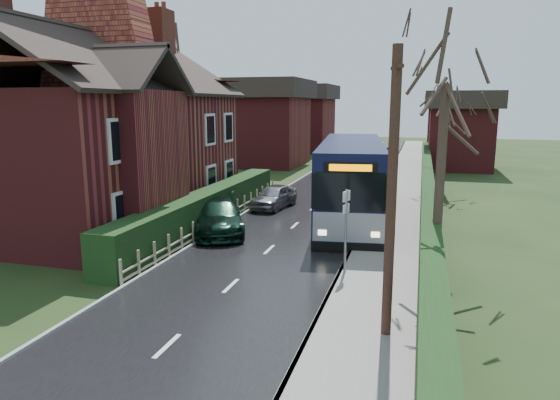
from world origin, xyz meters
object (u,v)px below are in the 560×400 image
(bus_stop_sign, at_px, (346,220))
(car_green, at_px, (219,216))
(bus, at_px, (351,180))
(car_silver, at_px, (274,196))
(brick_house, at_px, (107,128))
(telegraph_pole, at_px, (391,198))

(bus_stop_sign, bearing_deg, car_green, 163.61)
(bus_stop_sign, bearing_deg, bus, 114.14)
(car_silver, bearing_deg, brick_house, -135.61)
(brick_house, xyz_separation_m, car_silver, (6.69, 4.80, -3.75))
(brick_house, height_order, bus_stop_sign, brick_house)
(bus, relative_size, telegraph_pole, 1.86)
(car_green, distance_m, telegraph_pole, 11.58)
(bus, distance_m, telegraph_pole, 12.95)
(car_silver, relative_size, telegraph_pole, 0.55)
(car_silver, xyz_separation_m, bus_stop_sign, (5.24, -9.67, 1.24))
(bus, bearing_deg, bus_stop_sign, -90.52)
(car_silver, bearing_deg, bus_stop_sign, -52.80)
(bus_stop_sign, bearing_deg, car_silver, 135.90)
(brick_house, xyz_separation_m, bus, (10.94, 3.61, -2.53))
(brick_house, relative_size, telegraph_pole, 2.17)
(telegraph_pole, bearing_deg, bus_stop_sign, 94.14)
(bus, relative_size, bus_stop_sign, 4.42)
(brick_house, relative_size, car_green, 2.96)
(bus, xyz_separation_m, car_silver, (-4.25, 1.19, -1.22))
(brick_house, height_order, bus, brick_house)
(brick_house, bearing_deg, car_silver, 35.66)
(brick_house, distance_m, telegraph_pole, 16.27)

